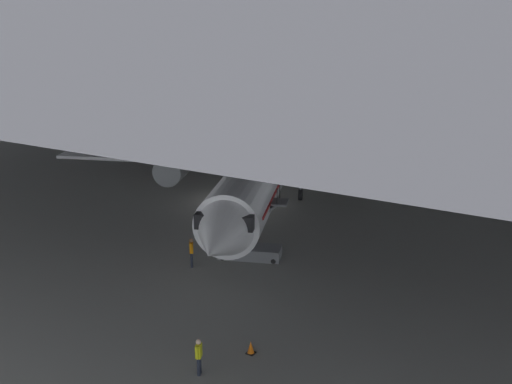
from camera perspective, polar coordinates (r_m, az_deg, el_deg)
ground_plane at (r=47.08m, az=-1.98°, el=-0.97°), size 110.00×110.00×0.00m
hangar_structure at (r=56.94m, az=5.47°, el=16.72°), size 121.00×99.00×14.94m
airplane_main at (r=45.14m, az=0.97°, el=2.74°), size 34.11×34.29×11.16m
boarding_stairs at (r=36.62m, az=-0.50°, el=-5.10°), size 4.36×2.75×4.59m
crew_worker_near_nose at (r=25.71m, az=-5.38°, el=-14.94°), size 0.33×0.52×1.62m
crew_worker_by_stairs at (r=35.43m, az=-6.08°, el=-5.48°), size 0.39×0.46×1.76m
airplane_distant at (r=86.21m, az=-2.73°, el=9.46°), size 31.77×31.59×10.45m
traffic_cone_orange at (r=27.28m, az=-0.50°, el=-14.37°), size 0.36×0.36×0.60m
baggage_tug at (r=55.11m, az=7.95°, el=2.12°), size 2.33×2.46×0.90m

